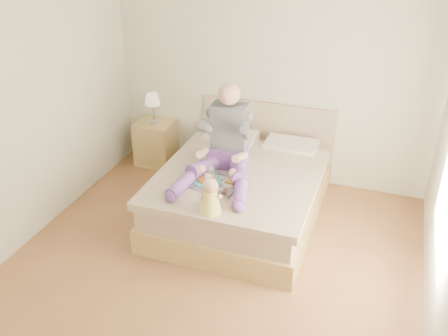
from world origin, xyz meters
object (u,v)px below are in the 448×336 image
(adult, at_px, (225,147))
(baby, at_px, (210,198))
(nightstand, at_px, (156,143))
(tray, at_px, (216,182))
(bed, at_px, (243,189))

(adult, bearing_deg, baby, -84.04)
(nightstand, height_order, baby, baby)
(nightstand, bearing_deg, baby, -50.54)
(adult, height_order, baby, adult)
(nightstand, height_order, adult, adult)
(adult, bearing_deg, tray, -91.08)
(bed, relative_size, baby, 6.06)
(adult, xyz_separation_m, tray, (0.02, -0.33, -0.25))
(adult, bearing_deg, nightstand, 140.36)
(bed, height_order, tray, bed)
(nightstand, distance_m, tray, 1.90)
(adult, relative_size, baby, 3.28)
(bed, height_order, baby, bed)
(bed, xyz_separation_m, adult, (-0.17, -0.15, 0.58))
(nightstand, relative_size, tray, 1.06)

